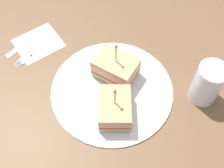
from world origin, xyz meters
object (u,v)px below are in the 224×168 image
Objects in this scene: sandwich_half_front at (116,67)px; sandwich_half_back at (115,108)px; drink_glass at (207,85)px; fork at (31,56)px; knife at (23,45)px; plate at (112,89)px; napkin at (38,43)px.

sandwich_half_front reaches higher than sandwich_half_back.
drink_glass is 45.20cm from fork.
knife is at bearing -107.11° from sandwich_half_back.
sandwich_half_back reaches higher than knife.
plate is 2.39× the size of fork.
sandwich_half_front is at bearing -158.54° from sandwich_half_back.
plate is 2.54× the size of napkin.
plate is 2.43× the size of knife.
sandwich_half_back reaches higher than plate.
drink_glass is (-7.13, 20.57, 4.49)cm from plate.
plate reaches higher than fork.
fork is 4.82cm from knife.
fork is at bearing -104.75° from sandwich_half_back.
plate reaches higher than knife.
sandwich_half_back is 32.91cm from knife.
plate is at bearing -70.87° from drink_glass.
sandwich_half_back reaches higher than napkin.
plate reaches higher than napkin.
fork and knife have the same top height.
drink_glass is 0.91× the size of napkin.
napkin is (-11.87, -27.83, -3.24)cm from sandwich_half_back.
knife is at bearing -86.05° from drink_glass.
fork is at bearing -93.06° from plate.
plate is at bearing 86.94° from fork.
knife is at bearing -97.64° from plate.
napkin is 0.94× the size of fork.
knife is at bearing -121.05° from fork.
drink_glass is at bearing 97.28° from sandwich_half_front.
drink_glass is (-13.00, 17.39, 1.60)cm from sandwich_half_back.
fork is at bearing -82.52° from drink_glass.
napkin is 0.96× the size of knife.
fork is at bearing -82.35° from sandwich_half_front.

